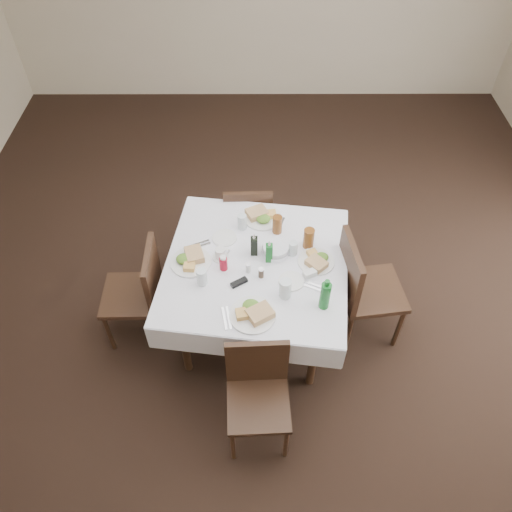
# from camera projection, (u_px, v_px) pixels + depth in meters

# --- Properties ---
(ground_plane) EXTENTS (7.00, 7.00, 0.00)m
(ground_plane) POSITION_uv_depth(u_px,v_px,m) (267.00, 312.00, 4.18)
(ground_plane) COLOR black
(room_shell) EXTENTS (6.04, 7.04, 2.80)m
(room_shell) POSITION_uv_depth(u_px,v_px,m) (272.00, 140.00, 2.91)
(room_shell) COLOR beige
(room_shell) RESTS_ON ground
(dining_table) EXTENTS (1.44, 1.44, 0.76)m
(dining_table) POSITION_uv_depth(u_px,v_px,m) (256.00, 270.00, 3.59)
(dining_table) COLOR black
(dining_table) RESTS_ON ground
(chair_north) EXTENTS (0.41, 0.41, 0.84)m
(chair_north) POSITION_uv_depth(u_px,v_px,m) (248.00, 218.00, 4.25)
(chair_north) COLOR black
(chair_north) RESTS_ON ground
(chair_south) EXTENTS (0.42, 0.42, 0.84)m
(chair_south) POSITION_uv_depth(u_px,v_px,m) (258.00, 387.00, 3.19)
(chair_south) COLOR black
(chair_south) RESTS_ON ground
(chair_east) EXTENTS (0.51, 0.51, 0.97)m
(chair_east) POSITION_uv_depth(u_px,v_px,m) (361.00, 285.00, 3.66)
(chair_east) COLOR black
(chair_east) RESTS_ON ground
(chair_west) EXTENTS (0.43, 0.43, 0.90)m
(chair_west) POSITION_uv_depth(u_px,v_px,m) (141.00, 289.00, 3.69)
(chair_west) COLOR black
(chair_west) RESTS_ON ground
(meal_north) EXTENTS (0.29, 0.29, 0.06)m
(meal_north) POSITION_uv_depth(u_px,v_px,m) (262.00, 216.00, 3.82)
(meal_north) COLOR white
(meal_north) RESTS_ON dining_table
(meal_south) EXTENTS (0.30, 0.30, 0.07)m
(meal_south) POSITION_uv_depth(u_px,v_px,m) (254.00, 313.00, 3.21)
(meal_south) COLOR white
(meal_south) RESTS_ON dining_table
(meal_east) EXTENTS (0.26, 0.26, 0.06)m
(meal_east) POSITION_uv_depth(u_px,v_px,m) (317.00, 261.00, 3.51)
(meal_east) COLOR white
(meal_east) RESTS_ON dining_table
(meal_west) EXTENTS (0.29, 0.29, 0.06)m
(meal_west) POSITION_uv_depth(u_px,v_px,m) (191.00, 260.00, 3.52)
(meal_west) COLOR white
(meal_west) RESTS_ON dining_table
(side_plate_a) EXTENTS (0.18, 0.18, 0.01)m
(side_plate_a) POSITION_uv_depth(u_px,v_px,m) (225.00, 238.00, 3.69)
(side_plate_a) COLOR white
(side_plate_a) RESTS_ON dining_table
(side_plate_b) EXTENTS (0.18, 0.18, 0.01)m
(side_plate_b) POSITION_uv_depth(u_px,v_px,m) (291.00, 281.00, 3.41)
(side_plate_b) COLOR white
(side_plate_b) RESTS_ON dining_table
(water_n) EXTENTS (0.07, 0.07, 0.13)m
(water_n) POSITION_uv_depth(u_px,v_px,m) (242.00, 222.00, 3.72)
(water_n) COLOR silver
(water_n) RESTS_ON dining_table
(water_s) EXTENTS (0.08, 0.08, 0.15)m
(water_s) POSITION_uv_depth(u_px,v_px,m) (285.00, 289.00, 3.28)
(water_s) COLOR silver
(water_s) RESTS_ON dining_table
(water_e) EXTENTS (0.06, 0.06, 0.11)m
(water_e) POSITION_uv_depth(u_px,v_px,m) (293.00, 248.00, 3.55)
(water_e) COLOR silver
(water_e) RESTS_ON dining_table
(water_w) EXTENTS (0.07, 0.07, 0.13)m
(water_w) POSITION_uv_depth(u_px,v_px,m) (202.00, 277.00, 3.36)
(water_w) COLOR silver
(water_w) RESTS_ON dining_table
(iced_tea_a) EXTENTS (0.07, 0.07, 0.15)m
(iced_tea_a) POSITION_uv_depth(u_px,v_px,m) (277.00, 224.00, 3.69)
(iced_tea_a) COLOR brown
(iced_tea_a) RESTS_ON dining_table
(iced_tea_b) EXTENTS (0.08, 0.08, 0.16)m
(iced_tea_b) POSITION_uv_depth(u_px,v_px,m) (309.00, 238.00, 3.58)
(iced_tea_b) COLOR brown
(iced_tea_b) RESTS_ON dining_table
(bread_basket) EXTENTS (0.21, 0.21, 0.07)m
(bread_basket) POSITION_uv_depth(u_px,v_px,m) (276.00, 250.00, 3.57)
(bread_basket) COLOR silver
(bread_basket) RESTS_ON dining_table
(oil_cruet_dark) EXTENTS (0.05, 0.05, 0.20)m
(oil_cruet_dark) POSITION_uv_depth(u_px,v_px,m) (254.00, 245.00, 3.53)
(oil_cruet_dark) COLOR black
(oil_cruet_dark) RESTS_ON dining_table
(oil_cruet_green) EXTENTS (0.05, 0.05, 0.20)m
(oil_cruet_green) POSITION_uv_depth(u_px,v_px,m) (269.00, 252.00, 3.48)
(oil_cruet_green) COLOR #166C24
(oil_cruet_green) RESTS_ON dining_table
(ketchup_bottle) EXTENTS (0.06, 0.06, 0.12)m
(ketchup_bottle) POSITION_uv_depth(u_px,v_px,m) (223.00, 263.00, 3.45)
(ketchup_bottle) COLOR #A50A20
(ketchup_bottle) RESTS_ON dining_table
(salt_shaker) EXTENTS (0.03, 0.03, 0.08)m
(salt_shaker) POSITION_uv_depth(u_px,v_px,m) (248.00, 268.00, 3.45)
(salt_shaker) COLOR white
(salt_shaker) RESTS_ON dining_table
(pepper_shaker) EXTENTS (0.04, 0.04, 0.08)m
(pepper_shaker) POSITION_uv_depth(u_px,v_px,m) (261.00, 273.00, 3.41)
(pepper_shaker) COLOR #423226
(pepper_shaker) RESTS_ON dining_table
(coffee_mug) EXTENTS (0.13, 0.12, 0.09)m
(coffee_mug) POSITION_uv_depth(u_px,v_px,m) (221.00, 254.00, 3.53)
(coffee_mug) COLOR white
(coffee_mug) RESTS_ON dining_table
(sunglasses) EXTENTS (0.12, 0.10, 0.03)m
(sunglasses) POSITION_uv_depth(u_px,v_px,m) (239.00, 282.00, 3.39)
(sunglasses) COLOR black
(sunglasses) RESTS_ON dining_table
(green_bottle) EXTENTS (0.07, 0.07, 0.26)m
(green_bottle) POSITION_uv_depth(u_px,v_px,m) (325.00, 295.00, 3.19)
(green_bottle) COLOR #166C24
(green_bottle) RESTS_ON dining_table
(sugar_caddy) EXTENTS (0.10, 0.08, 0.05)m
(sugar_caddy) POSITION_uv_depth(u_px,v_px,m) (310.00, 273.00, 3.43)
(sugar_caddy) COLOR white
(sugar_caddy) RESTS_ON dining_table
(cutlery_n) EXTENTS (0.10, 0.19, 0.01)m
(cutlery_n) POSITION_uv_depth(u_px,v_px,m) (279.00, 225.00, 3.78)
(cutlery_n) COLOR silver
(cutlery_n) RESTS_ON dining_table
(cutlery_s) EXTENTS (0.08, 0.19, 0.01)m
(cutlery_s) POSITION_uv_depth(u_px,v_px,m) (227.00, 318.00, 3.21)
(cutlery_s) COLOR silver
(cutlery_s) RESTS_ON dining_table
(cutlery_e) EXTENTS (0.20, 0.13, 0.01)m
(cutlery_e) POSITION_uv_depth(u_px,v_px,m) (311.00, 285.00, 3.39)
(cutlery_e) COLOR silver
(cutlery_e) RESTS_ON dining_table
(cutlery_w) EXTENTS (0.19, 0.12, 0.01)m
(cutlery_w) POSITION_uv_depth(u_px,v_px,m) (197.00, 246.00, 3.64)
(cutlery_w) COLOR silver
(cutlery_w) RESTS_ON dining_table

